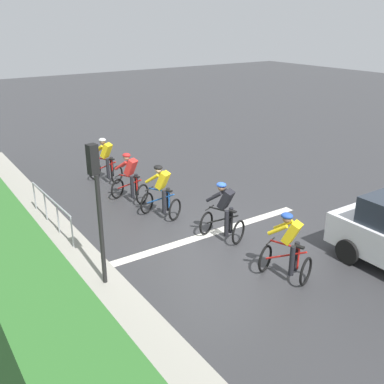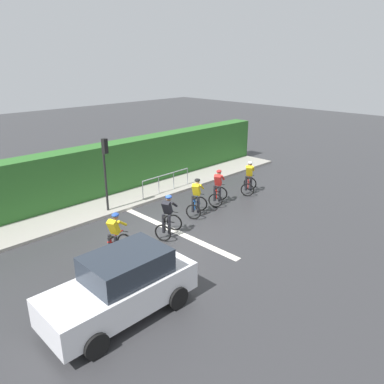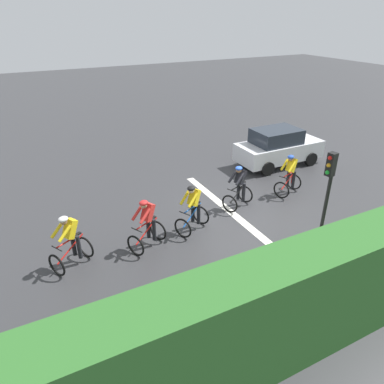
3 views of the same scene
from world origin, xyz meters
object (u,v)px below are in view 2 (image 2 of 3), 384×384
object	(u,v)px
cyclist_second	(218,188)
cyclist_fourth	(168,217)
pedestrian_railing_kerbside	(166,179)
cyclist_trailing	(115,237)
traffic_light_near_crossing	(105,164)
cyclist_lead	(249,178)
car_white	(122,286)
cyclist_mid	(197,198)

from	to	relation	value
cyclist_second	cyclist_fourth	xyz separation A→B (m)	(0.87, -3.92, 0.00)
pedestrian_railing_kerbside	cyclist_trailing	bearing A→B (deg)	-56.26
traffic_light_near_crossing	cyclist_lead	bearing A→B (deg)	65.50
cyclist_lead	traffic_light_near_crossing	size ratio (longest dim) A/B	0.50
cyclist_second	car_white	size ratio (longest dim) A/B	0.40
traffic_light_near_crossing	cyclist_fourth	bearing A→B (deg)	4.49
cyclist_second	cyclist_trailing	distance (m)	6.38
cyclist_fourth	cyclist_trailing	xyz separation A→B (m)	(0.01, -2.40, 0.00)
car_white	pedestrian_railing_kerbside	bearing A→B (deg)	131.54
cyclist_second	cyclist_mid	bearing A→B (deg)	-82.52
car_white	cyclist_lead	bearing A→B (deg)	108.36
traffic_light_near_crossing	cyclist_trailing	bearing A→B (deg)	-29.81
cyclist_trailing	car_white	size ratio (longest dim) A/B	0.40
cyclist_mid	traffic_light_near_crossing	size ratio (longest dim) A/B	0.50
cyclist_trailing	traffic_light_near_crossing	xyz separation A→B (m)	(-3.69, 2.11, 1.43)
cyclist_fourth	car_white	size ratio (longest dim) A/B	0.40
cyclist_lead	pedestrian_railing_kerbside	bearing A→B (deg)	-135.31
cyclist_second	cyclist_mid	size ratio (longest dim) A/B	1.00
cyclist_second	cyclist_fourth	distance (m)	4.01
cyclist_lead	cyclist_fourth	size ratio (longest dim) A/B	1.00
cyclist_lead	cyclist_second	bearing A→B (deg)	-93.35
cyclist_lead	car_white	size ratio (longest dim) A/B	0.40
cyclist_second	cyclist_fourth	size ratio (longest dim) A/B	1.00
cyclist_trailing	cyclist_fourth	bearing A→B (deg)	90.32
cyclist_trailing	traffic_light_near_crossing	size ratio (longest dim) A/B	0.50
traffic_light_near_crossing	pedestrian_railing_kerbside	world-z (taller)	traffic_light_near_crossing
cyclist_mid	traffic_light_near_crossing	world-z (taller)	traffic_light_near_crossing
cyclist_second	cyclist_trailing	size ratio (longest dim) A/B	1.00
cyclist_lead	cyclist_trailing	world-z (taller)	same
cyclist_mid	cyclist_fourth	distance (m)	2.33
cyclist_fourth	traffic_light_near_crossing	world-z (taller)	traffic_light_near_crossing
cyclist_second	cyclist_trailing	xyz separation A→B (m)	(0.88, -6.32, 0.00)
cyclist_mid	pedestrian_railing_kerbside	world-z (taller)	cyclist_mid
car_white	pedestrian_railing_kerbside	world-z (taller)	car_white
pedestrian_railing_kerbside	traffic_light_near_crossing	bearing A→B (deg)	-89.13
cyclist_second	pedestrian_railing_kerbside	xyz separation A→B (m)	(-2.86, -0.72, -0.02)
cyclist_lead	cyclist_trailing	bearing A→B (deg)	-85.00
cyclist_mid	cyclist_fourth	size ratio (longest dim) A/B	1.00
pedestrian_railing_kerbside	cyclist_second	bearing A→B (deg)	14.06
cyclist_mid	pedestrian_railing_kerbside	xyz separation A→B (m)	(-3.08, 0.96, -0.02)
cyclist_fourth	traffic_light_near_crossing	distance (m)	3.95
cyclist_lead	cyclist_trailing	xyz separation A→B (m)	(0.75, -8.56, 0.00)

